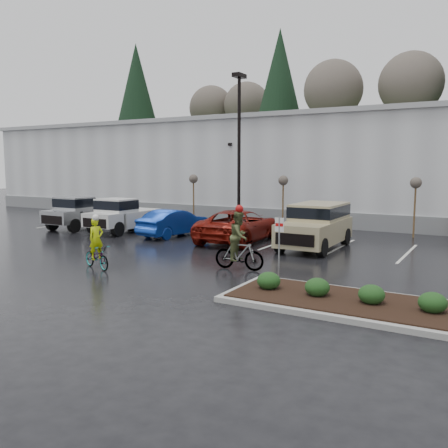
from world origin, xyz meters
The scene contains 21 objects.
ground centered at (0.00, 0.00, 0.00)m, with size 120.00×120.00×0.00m, color black.
warehouse centered at (0.00, 21.99, 3.65)m, with size 60.50×15.50×7.20m.
wooded_ridge centered at (0.00, 45.00, 3.00)m, with size 80.00×25.00×6.00m, color #243817.
lamppost centered at (-4.00, 12.00, 5.69)m, with size 0.50×1.00×9.22m.
sapling_west centered at (-8.00, 13.00, 2.73)m, with size 0.60×0.60×3.20m.
sapling_mid centered at (-1.50, 13.00, 2.73)m, with size 0.60×0.60×3.20m.
sapling_east centered at (6.00, 13.00, 2.73)m, with size 0.60×0.60×3.20m.
curb_island centered at (7.00, -1.00, 0.07)m, with size 8.00×3.00×0.15m, color gray.
mulch_bed centered at (7.00, -1.00, 0.17)m, with size 7.60×2.60×0.04m, color black.
shrub_a centered at (4.00, -1.00, 0.41)m, with size 0.70×0.70×0.52m, color #133816.
shrub_b centered at (5.50, -1.00, 0.41)m, with size 0.70×0.70×0.52m, color #133816.
shrub_c centered at (7.00, -1.00, 0.41)m, with size 0.70×0.70×0.52m, color #133816.
shrub_d centered at (8.50, -1.00, 0.41)m, with size 0.70×0.70×0.52m, color #133816.
fire_lane_sign centered at (3.80, 0.20, 1.41)m, with size 0.30×0.05×2.20m.
pickup_silver centered at (-11.92, 7.06, 0.98)m, with size 2.10×5.20×1.96m, color #989B9F, non-canonical shape.
pickup_white centered at (-8.75, 7.21, 0.98)m, with size 2.10×5.20×1.96m, color silver, non-canonical shape.
car_blue centered at (-5.33, 7.10, 0.73)m, with size 1.54×4.41×1.45m, color #0D3196.
car_red centered at (-1.42, 7.23, 0.80)m, with size 2.66×5.76×1.60m, color maroon.
suv_tan centered at (2.56, 7.21, 1.03)m, with size 2.20×5.10×2.06m, color tan, non-canonical shape.
cyclist_hivis centered at (-3.03, -0.96, 0.64)m, with size 1.77×1.06×2.03m.
cyclist_olive centered at (1.66, 1.50, 0.87)m, with size 1.89×0.92×2.40m.
Camera 1 is at (9.73, -13.58, 3.84)m, focal length 38.00 mm.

